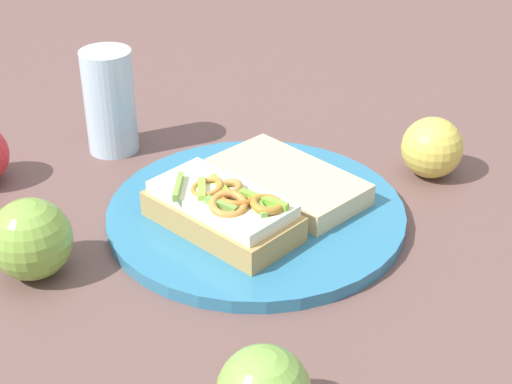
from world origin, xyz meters
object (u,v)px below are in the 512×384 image
Objects in this scene: sandwich at (223,210)px; apple_2 at (432,148)px; apple_1 at (31,239)px; drinking_glass at (110,102)px; bread_slice_side at (288,181)px; plate at (256,214)px.

apple_2 is (0.27, -0.03, 0.00)m from sandwich.
apple_1 reaches higher than apple_2.
drinking_glass reaches higher than apple_2.
bread_slice_side is (0.10, 0.02, -0.01)m from sandwich.
sandwich is 0.27m from apple_2.
drinking_glass is (-0.04, 0.24, 0.06)m from plate.
sandwich reaches higher than bread_slice_side.
plate is at bearing 92.92° from bread_slice_side.
plate is 1.86× the size of bread_slice_side.
bread_slice_side is at bearing -8.70° from apple_1.
apple_1 is 1.10× the size of apple_2.
drinking_glass is at bearing -11.49° from sandwich.
bread_slice_side is 0.25m from drinking_glass.
apple_1 is (-0.18, 0.06, 0.00)m from sandwich.
bread_slice_side is at bearing 9.90° from plate.
plate is at bearing -88.14° from sandwich.
bread_slice_side is 2.16× the size of apple_1.
plate is at bearing 168.50° from apple_2.
drinking_glass is at bearing 100.28° from plate.
plate is 0.06m from sandwich.
apple_1 is at bearing 167.31° from plate.
apple_2 is at bearing -107.19° from sandwich.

